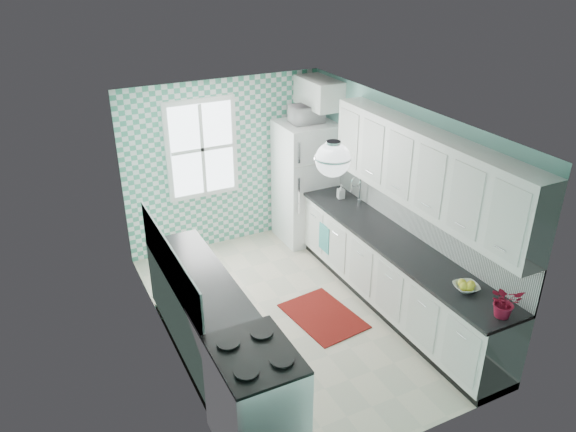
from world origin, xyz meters
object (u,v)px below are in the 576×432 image
stove (256,398)px  microwave (307,114)px  fridge (306,182)px  ceiling_light (333,159)px  potted_plant (505,302)px  sink (347,206)px  fruit_bowl (466,287)px

stove → microwave: (2.31, 3.38, 1.43)m
fridge → microwave: size_ratio=3.97×
ceiling_light → potted_plant: size_ratio=1.07×
ceiling_light → microwave: 2.82m
ceiling_light → potted_plant: bearing=-46.4°
microwave → ceiling_light: bearing=68.9°
potted_plant → sink: bearing=89.9°
fridge → sink: fridge is taller
potted_plant → microwave: bearing=91.3°
potted_plant → microwave: 3.93m
fridge → stove: (-2.31, -3.38, -0.38)m
microwave → fridge: bearing=55.7°
microwave → potted_plant: bearing=93.6°
ceiling_light → microwave: ceiling_light is taller
sink → fruit_bowl: (-0.00, -2.31, 0.04)m
fridge → fruit_bowl: size_ratio=7.28×
fridge → potted_plant: (0.09, -3.83, 0.18)m
sink → fruit_bowl: size_ratio=2.17×
fruit_bowl → potted_plant: potted_plant is taller
sink → fridge: bearing=94.0°
fridge → fruit_bowl: bearing=-84.7°
ceiling_light → fruit_bowl: bearing=-32.3°
ceiling_light → stove: ceiling_light is taller
fruit_bowl → potted_plant: 0.52m
stove → sink: size_ratio=1.89×
ceiling_light → microwave: size_ratio=0.75×
sink → stove: bearing=-136.8°
fridge → stove: size_ratio=1.78×
fridge → microwave: (0.00, 0.00, 1.05)m
potted_plant → microwave: microwave is taller
ceiling_light → fridge: size_ratio=0.19×
ceiling_light → sink: bearing=52.1°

